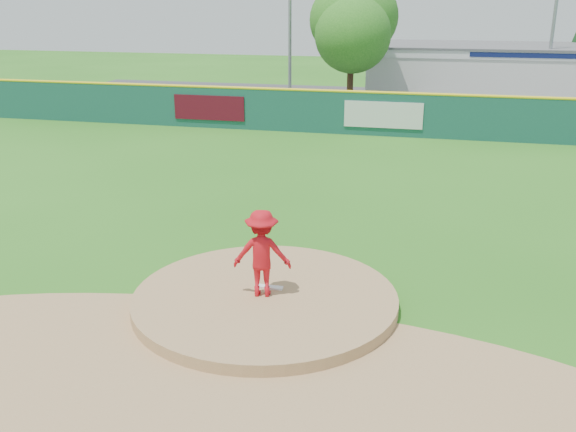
% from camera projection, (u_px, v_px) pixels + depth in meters
% --- Properties ---
extents(ground, '(120.00, 120.00, 0.00)m').
position_uv_depth(ground, '(265.00, 305.00, 13.39)').
color(ground, '#286B19').
rests_on(ground, ground).
extents(pitchers_mound, '(5.50, 5.50, 0.50)m').
position_uv_depth(pitchers_mound, '(265.00, 305.00, 13.39)').
color(pitchers_mound, '#9E774C').
rests_on(pitchers_mound, ground).
extents(pitching_rubber, '(0.60, 0.15, 0.04)m').
position_uv_depth(pitching_rubber, '(269.00, 287.00, 13.58)').
color(pitching_rubber, white).
rests_on(pitching_rubber, pitchers_mound).
extents(infield_dirt_arc, '(15.40, 15.40, 0.01)m').
position_uv_depth(infield_dirt_arc, '(216.00, 384.00, 10.63)').
color(infield_dirt_arc, '#9E774C').
rests_on(infield_dirt_arc, ground).
extents(parking_lot, '(44.00, 16.00, 0.02)m').
position_uv_depth(parking_lot, '(387.00, 106.00, 38.22)').
color(parking_lot, '#38383A').
rests_on(parking_lot, ground).
extents(pitcher, '(1.28, 0.87, 1.83)m').
position_uv_depth(pitcher, '(262.00, 253.00, 13.01)').
color(pitcher, red).
rests_on(pitcher, pitchers_mound).
extents(van, '(5.38, 3.36, 1.39)m').
position_uv_depth(van, '(384.00, 109.00, 32.66)').
color(van, white).
rests_on(van, parking_lot).
extents(pool_building_grp, '(15.20, 8.20, 3.31)m').
position_uv_depth(pool_building_grp, '(491.00, 71.00, 40.93)').
color(pool_building_grp, silver).
rests_on(pool_building_grp, ground).
extents(fence_banners, '(12.09, 0.04, 1.20)m').
position_uv_depth(fence_banners, '(293.00, 111.00, 30.37)').
color(fence_banners, '#510B18').
rests_on(fence_banners, ground).
extents(playground_slide, '(0.90, 2.54, 1.40)m').
position_uv_depth(playground_slide, '(147.00, 98.00, 36.25)').
color(playground_slide, '#1B7FED').
rests_on(playground_slide, ground).
extents(outfield_fence, '(40.00, 0.14, 2.07)m').
position_uv_depth(outfield_fence, '(370.00, 112.00, 29.60)').
color(outfield_fence, '#16493F').
rests_on(outfield_fence, ground).
extents(deciduous_tree, '(5.60, 5.60, 7.36)m').
position_uv_depth(deciduous_tree, '(352.00, 27.00, 35.37)').
color(deciduous_tree, '#382314').
rests_on(deciduous_tree, ground).
extents(light_pole_right, '(1.75, 0.25, 10.00)m').
position_uv_depth(light_pole_right, '(556.00, 8.00, 36.25)').
color(light_pole_right, gray).
rests_on(light_pole_right, ground).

